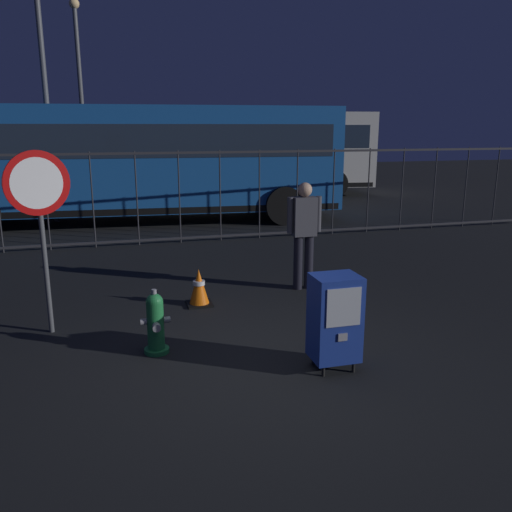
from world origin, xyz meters
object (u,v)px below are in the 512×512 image
object	(u,v)px
fire_hydrant	(156,323)
traffic_cone	(199,288)
bus_near	(138,157)
street_light_near_left	(40,32)
street_light_far_left	(80,87)
pedestrian	(304,230)
newspaper_box_primary	(335,318)
stop_sign	(39,204)
bus_far	(228,149)

from	to	relation	value
fire_hydrant	traffic_cone	distance (m)	1.67
bus_near	street_light_near_left	world-z (taller)	street_light_near_left
street_light_far_left	pedestrian	bearing A→B (deg)	-72.05
street_light_near_left	street_light_far_left	xyz separation A→B (m)	(0.71, 3.62, -1.04)
newspaper_box_primary	pedestrian	xyz separation A→B (m)	(0.68, 2.75, 0.38)
street_light_near_left	newspaper_box_primary	bearing A→B (deg)	-70.49
stop_sign	pedestrian	world-z (taller)	stop_sign
bus_near	street_light_far_left	bearing A→B (deg)	114.14
bus_near	bus_far	distance (m)	5.93
fire_hydrant	bus_far	size ratio (longest dim) A/B	0.07
stop_sign	fire_hydrant	bearing A→B (deg)	-38.38
bus_far	street_light_near_left	size ratio (longest dim) A/B	1.28
traffic_cone	bus_far	xyz separation A→B (m)	(3.09, 12.05, 1.45)
fire_hydrant	street_light_far_left	bearing A→B (deg)	95.01
bus_far	traffic_cone	bearing A→B (deg)	-97.24
traffic_cone	street_light_far_left	bearing A→B (deg)	99.29
fire_hydrant	traffic_cone	bearing A→B (deg)	63.82
pedestrian	bus_near	xyz separation A→B (m)	(-2.09, 6.90, 0.76)
newspaper_box_primary	stop_sign	distance (m)	3.65
fire_hydrant	bus_near	bearing A→B (deg)	87.69
newspaper_box_primary	street_light_near_left	world-z (taller)	street_light_near_left
fire_hydrant	street_light_near_left	xyz separation A→B (m)	(-1.84, 9.26, 4.41)
newspaper_box_primary	bus_near	bearing A→B (deg)	98.31
fire_hydrant	stop_sign	world-z (taller)	stop_sign
fire_hydrant	street_light_far_left	distance (m)	13.36
fire_hydrant	stop_sign	size ratio (longest dim) A/B	0.33
pedestrian	newspaper_box_primary	bearing A→B (deg)	-103.92
bus_near	bus_far	xyz separation A→B (m)	(3.48, 4.80, 0.00)
bus_near	bus_far	bearing A→B (deg)	58.51
stop_sign	bus_near	size ratio (longest dim) A/B	0.21
street_light_near_left	pedestrian	bearing A→B (deg)	-59.97
fire_hydrant	bus_near	distance (m)	8.85
fire_hydrant	traffic_cone	size ratio (longest dim) A/B	1.41
traffic_cone	bus_far	bearing A→B (deg)	75.59
stop_sign	street_light_near_left	size ratio (longest dim) A/B	0.27
newspaper_box_primary	pedestrian	world-z (taller)	pedestrian
stop_sign	bus_far	world-z (taller)	bus_far
bus_far	street_light_near_left	bearing A→B (deg)	-135.80
fire_hydrant	pedestrian	size ratio (longest dim) A/B	0.45
newspaper_box_primary	pedestrian	size ratio (longest dim) A/B	0.61
newspaper_box_primary	fire_hydrant	bearing A→B (deg)	152.80
pedestrian	bus_far	world-z (taller)	bus_far
pedestrian	street_light_near_left	xyz separation A→B (m)	(-4.29, 7.41, 3.82)
fire_hydrant	newspaper_box_primary	distance (m)	1.99
fire_hydrant	bus_far	world-z (taller)	bus_far
stop_sign	bus_far	bearing A→B (deg)	68.19
newspaper_box_primary	street_light_far_left	bearing A→B (deg)	101.84
bus_far	street_light_far_left	size ratio (longest dim) A/B	1.69
fire_hydrant	street_light_near_left	distance (m)	10.42
fire_hydrant	bus_far	bearing A→B (deg)	74.21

